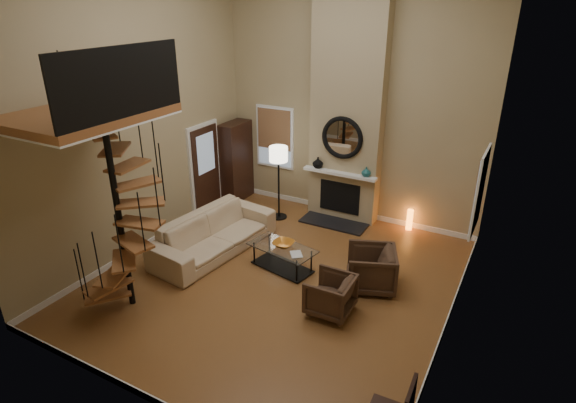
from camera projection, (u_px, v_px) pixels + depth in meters
The scene contains 31 objects.
ground at pixel (278, 279), 8.61m from camera, with size 6.00×6.50×0.01m, color #9A6331.
back_wall at pixel (351, 97), 10.11m from camera, with size 6.00×0.02×5.50m, color tan.
front_wall at pixel (121, 208), 4.89m from camera, with size 6.00×0.02×5.50m, color tan.
left_wall at pixel (138, 112), 8.81m from camera, with size 0.02×6.50×5.50m, color tan.
right_wall at pixel (473, 163), 6.19m from camera, with size 0.02×6.50×5.50m, color tan.
baseboard_back at pixel (345, 210), 11.19m from camera, with size 6.00×0.02×0.12m, color white.
baseboard_front at pixel (152, 399), 5.98m from camera, with size 6.00×0.02×0.12m, color white.
baseboard_left at pixel (154, 239), 9.89m from camera, with size 0.02×6.50×0.12m, color white.
baseboard_right at pixel (445, 327), 7.28m from camera, with size 0.02×6.50×0.12m, color white.
chimney_breast at pixel (348, 99), 9.95m from camera, with size 1.60×0.38×5.50m, color tan.
hearth at pixel (334, 223), 10.67m from camera, with size 1.50×0.60×0.04m, color black.
firebox at pixel (340, 197), 10.68m from camera, with size 0.95×0.02×0.72m, color black.
mantel at pixel (339, 174), 10.38m from camera, with size 1.70×0.18×0.06m, color white.
mirror_frame at pixel (342, 138), 10.10m from camera, with size 0.94×0.94×0.10m, color black.
mirror_disc at pixel (342, 138), 10.11m from camera, with size 0.80×0.80×0.01m, color white.
vase_left at pixel (318, 163), 10.59m from camera, with size 0.24×0.24×0.25m, color black.
vase_right at pixel (366, 172), 10.09m from camera, with size 0.20×0.20×0.21m, color #185357.
window_back at pixel (275, 137), 11.37m from camera, with size 1.02×0.06×1.52m.
window_right at pixel (480, 190), 8.26m from camera, with size 0.06×1.02×1.52m.
entry_door at pixel (205, 169), 10.92m from camera, with size 0.10×1.05×2.16m.
loft at pixel (90, 112), 6.75m from camera, with size 1.70×2.20×1.09m.
spiral_stair at pixel (119, 207), 7.23m from camera, with size 1.47×1.47×4.06m.
hutch at pixel (236, 163), 11.66m from camera, with size 0.43×0.90×2.02m, color black.
sofa at pixel (214, 233), 9.41m from camera, with size 2.71×1.06×0.79m, color #CCB28D.
armchair_near at pixel (376, 269), 8.26m from camera, with size 0.82×0.85×0.77m, color #462F20.
armchair_far at pixel (334, 296), 7.53m from camera, with size 0.70×0.72×0.65m, color #462F20.
coffee_table at pixel (282, 255), 8.85m from camera, with size 1.37×0.87×0.47m.
bowl at pixel (283, 244), 8.80m from camera, with size 0.39×0.39×0.10m, color orange.
book at pixel (295, 255), 8.50m from camera, with size 0.20×0.27×0.03m, color gray.
floor_lamp at pixel (278, 160), 10.42m from camera, with size 0.41×0.41×1.72m.
accent_lamp at pixel (410, 220), 10.31m from camera, with size 0.13×0.13×0.47m, color orange.
Camera 1 is at (3.65, -6.32, 4.79)m, focal length 29.30 mm.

